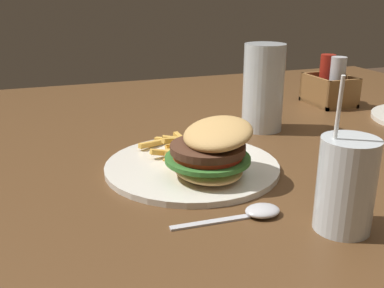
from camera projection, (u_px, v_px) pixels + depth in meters
The scene contains 6 objects.
dining_table at pixel (305, 192), 0.94m from camera, with size 1.47×1.38×0.70m.
meal_plate_near at pixel (202, 157), 0.73m from camera, with size 0.30×0.30×0.11m.
beer_glass at pixel (263, 90), 0.96m from camera, with size 0.09×0.09×0.18m.
juice_glass at pixel (345, 188), 0.56m from camera, with size 0.07×0.07×0.20m.
spoon at pixel (257, 212), 0.61m from camera, with size 0.04×0.16×0.01m.
condiment_caddy at pixel (330, 87), 1.18m from camera, with size 0.13×0.10×0.13m.
Camera 1 is at (0.72, -0.51, 1.00)m, focal length 42.00 mm.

